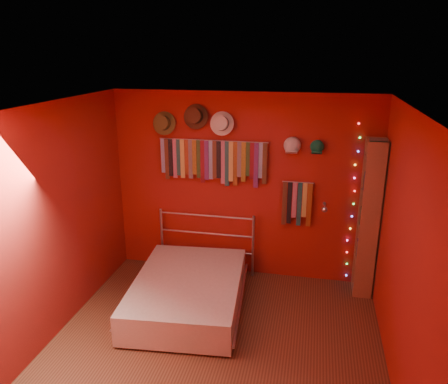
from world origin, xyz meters
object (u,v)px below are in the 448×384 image
Objects in this scene: reading_lamp at (325,208)px; bookshelf at (372,219)px; bed at (188,292)px; tie_rack at (213,160)px.

reading_lamp is 0.16× the size of bookshelf.
bed is at bearing -159.23° from bookshelf.
reading_lamp is at bearing -176.79° from bookshelf.
bookshelf is at bearing 3.21° from reading_lamp.
tie_rack is at bearing 172.72° from reading_lamp.
bookshelf reaches higher than reading_lamp.
tie_rack is 1.56m from reading_lamp.
bookshelf is 1.06× the size of bed.
bed is at bearing -153.45° from reading_lamp.
reading_lamp is 0.59m from bookshelf.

